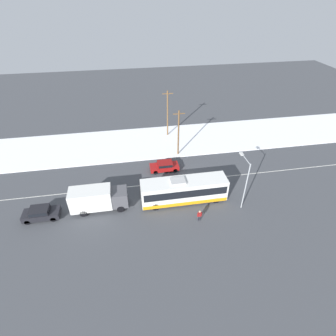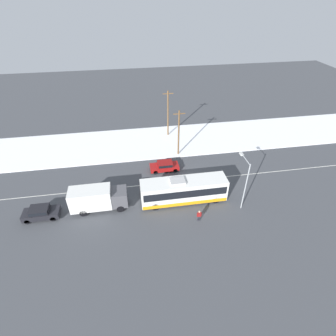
{
  "view_description": "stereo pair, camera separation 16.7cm",
  "coord_description": "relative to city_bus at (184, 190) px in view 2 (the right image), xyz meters",
  "views": [
    {
      "loc": [
        -8.11,
        -28.11,
        22.85
      ],
      "look_at": [
        -3.06,
        1.52,
        1.4
      ],
      "focal_mm": 28.0,
      "sensor_mm": 36.0,
      "label": 1
    },
    {
      "loc": [
        -7.94,
        -28.14,
        22.85
      ],
      "look_at": [
        -3.06,
        1.52,
        1.4
      ],
      "focal_mm": 28.0,
      "sensor_mm": 36.0,
      "label": 2
    }
  ],
  "objects": [
    {
      "name": "utility_pole_roadside",
      "position": [
        1.47,
        10.8,
        2.33
      ],
      "size": [
        1.8,
        0.24,
        7.55
      ],
      "color": "brown",
      "rests_on": "ground_plane"
    },
    {
      "name": "parked_car_near_truck",
      "position": [
        -17.15,
        -0.22,
        -0.81
      ],
      "size": [
        4.15,
        1.8,
        1.5
      ],
      "color": "black",
      "rests_on": "ground_plane"
    },
    {
      "name": "utility_pole_snowlot",
      "position": [
        0.9,
        17.51,
        2.68
      ],
      "size": [
        1.8,
        0.24,
        8.24
      ],
      "color": "brown",
      "rests_on": "ground_plane"
    },
    {
      "name": "ground_plane",
      "position": [
        1.96,
        3.84,
        -1.63
      ],
      "size": [
        120.0,
        120.0,
        0.0
      ],
      "primitive_type": "plane",
      "color": "#424449"
    },
    {
      "name": "sedan_car",
      "position": [
        -1.35,
        6.88,
        -0.87
      ],
      "size": [
        4.21,
        1.8,
        1.38
      ],
      "rotation": [
        0.0,
        0.0,
        3.14
      ],
      "color": "maroon",
      "rests_on": "ground_plane"
    },
    {
      "name": "box_truck",
      "position": [
        -10.55,
        0.25,
        0.05
      ],
      "size": [
        6.78,
        2.3,
        3.04
      ],
      "color": "silver",
      "rests_on": "ground_plane"
    },
    {
      "name": "pedestrian_at_stop",
      "position": [
        1.05,
        -3.76,
        -0.68
      ],
      "size": [
        0.56,
        0.25,
        1.56
      ],
      "color": "#23232D",
      "rests_on": "ground_plane"
    },
    {
      "name": "snow_lot",
      "position": [
        1.96,
        15.39,
        -1.57
      ],
      "size": [
        80.0,
        10.91,
        0.12
      ],
      "color": "white",
      "rests_on": "ground_plane"
    },
    {
      "name": "streetlamp",
      "position": [
        6.76,
        -1.94,
        2.61
      ],
      "size": [
        0.36,
        2.81,
        6.57
      ],
      "color": "#9EA3A8",
      "rests_on": "ground_plane"
    },
    {
      "name": "city_bus",
      "position": [
        0.0,
        0.0,
        0.0
      ],
      "size": [
        10.68,
        2.57,
        3.34
      ],
      "color": "white",
      "rests_on": "ground_plane"
    },
    {
      "name": "lane_marking_center",
      "position": [
        1.96,
        3.84,
        -1.63
      ],
      "size": [
        60.0,
        0.12,
        0.0
      ],
      "color": "silver",
      "rests_on": "ground_plane"
    }
  ]
}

